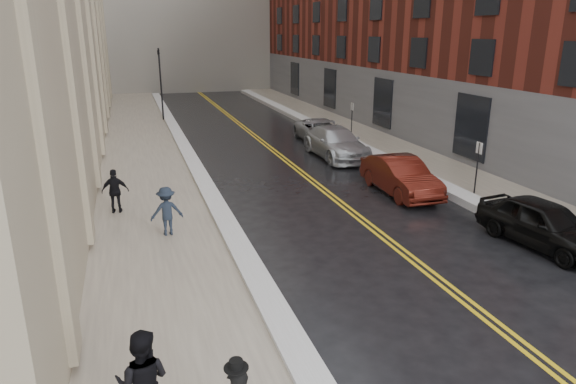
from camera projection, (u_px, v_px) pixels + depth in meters
ground at (394, 341)px, 11.00m from camera, size 160.00×160.00×0.00m
sidewalk_left at (145, 170)px, 24.27m from camera, size 4.00×64.00×0.15m
sidewalk_right at (399, 151)px, 28.11m from camera, size 3.00×64.00×0.15m
lane_stripe_a at (284, 161)px, 26.25m from camera, size 0.12×64.00×0.01m
lane_stripe_b at (288, 160)px, 26.32m from camera, size 0.12×64.00×0.01m
snow_ridge_left at (194, 165)px, 24.91m from camera, size 0.70×60.80×0.26m
snow_ridge_right at (369, 152)px, 27.56m from camera, size 0.85×60.80×0.30m
traffic_signal at (161, 79)px, 36.66m from camera, size 0.18×0.15×5.20m
parking_sign_near at (477, 164)px, 20.12m from camera, size 0.06×0.35×2.23m
parking_sign_far at (352, 117)px, 31.05m from camera, size 0.06×0.35×2.23m
car_black at (544, 224)px, 15.65m from camera, size 2.28×4.47×1.46m
car_maroon at (400, 176)px, 20.74m from camera, size 1.65×4.56×1.49m
car_silver_near at (336, 143)px, 26.77m from camera, size 2.23×5.37×1.55m
car_silver_far at (321, 131)px, 30.44m from camera, size 2.37×4.88×1.34m
pedestrian_a at (143, 382)px, 8.07m from camera, size 1.05×0.92×1.83m
pedestrian_b at (167, 211)px, 16.13m from camera, size 1.05×0.65×1.57m
pedestrian_c at (115, 191)px, 18.12m from camera, size 0.97×0.48×1.59m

